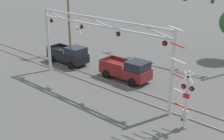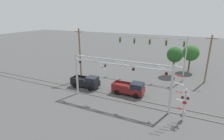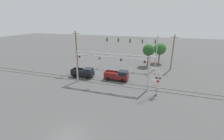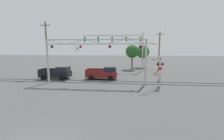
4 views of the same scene
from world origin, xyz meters
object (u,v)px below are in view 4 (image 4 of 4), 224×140
object	(u,v)px
traffic_signal_span	(125,43)
background_tree_far_left_verge	(132,51)
crossing_signal_mast	(159,70)
crossing_gantry	(95,54)
utility_pole_right	(159,51)
pickup_truck_lead	(103,73)
background_tree_beyond_span	(143,52)
utility_pole_left	(47,49)
pickup_truck_following	(57,73)

from	to	relation	value
traffic_signal_span	background_tree_far_left_verge	bearing A→B (deg)	60.95
traffic_signal_span	crossing_signal_mast	bearing A→B (deg)	-71.19
crossing_gantry	crossing_signal_mast	bearing A→B (deg)	-6.76
utility_pole_right	background_tree_far_left_verge	size ratio (longest dim) A/B	1.48
crossing_gantry	utility_pole_right	distance (m)	17.81
traffic_signal_span	pickup_truck_lead	world-z (taller)	traffic_signal_span
background_tree_beyond_span	background_tree_far_left_verge	world-z (taller)	background_tree_far_left_verge
utility_pole_right	traffic_signal_span	bearing A→B (deg)	-171.32
crossing_signal_mast	pickup_truck_lead	bearing A→B (deg)	152.35
traffic_signal_span	utility_pole_right	size ratio (longest dim) A/B	1.54
crossing_gantry	utility_pole_left	world-z (taller)	utility_pole_left
background_tree_far_left_verge	crossing_signal_mast	bearing A→B (deg)	-80.24
crossing_gantry	utility_pole_left	distance (m)	11.31
traffic_signal_span	utility_pole_right	bearing A→B (deg)	8.68
utility_pole_right	background_tree_beyond_span	bearing A→B (deg)	117.19
crossing_gantry	utility_pole_right	bearing A→B (deg)	49.94
pickup_truck_lead	background_tree_far_left_verge	distance (m)	13.84
background_tree_beyond_span	pickup_truck_lead	bearing A→B (deg)	-115.76
traffic_signal_span	pickup_truck_lead	size ratio (longest dim) A/B	2.68
background_tree_beyond_span	background_tree_far_left_verge	bearing A→B (deg)	-126.90
background_tree_far_left_verge	utility_pole_right	bearing A→B (deg)	-18.72
crossing_gantry	pickup_truck_following	world-z (taller)	crossing_gantry
pickup_truck_following	utility_pole_right	distance (m)	21.75
pickup_truck_lead	utility_pole_left	size ratio (longest dim) A/B	0.52
traffic_signal_span	pickup_truck_lead	xyz separation A→B (m)	(-3.27, -9.36, -5.04)
traffic_signal_span	background_tree_beyond_span	size ratio (longest dim) A/B	2.29
pickup_truck_lead	pickup_truck_following	xyz separation A→B (m)	(-7.57, -0.56, -0.00)
crossing_gantry	crossing_signal_mast	world-z (taller)	crossing_signal_mast
pickup_truck_lead	utility_pole_right	bearing A→B (deg)	44.17
background_tree_beyond_span	background_tree_far_left_verge	distance (m)	4.75
utility_pole_left	crossing_gantry	bearing A→B (deg)	-28.33
crossing_gantry	background_tree_beyond_span	xyz separation A→B (m)	(8.49, 19.40, -0.13)
crossing_signal_mast	utility_pole_right	bearing A→B (deg)	78.57
traffic_signal_span	utility_pole_left	size ratio (longest dim) A/B	1.38
crossing_signal_mast	background_tree_beyond_span	size ratio (longest dim) A/B	1.15
traffic_signal_span	utility_pole_left	xyz separation A→B (m)	(-13.84, -7.12, -1.09)
background_tree_far_left_verge	pickup_truck_lead	bearing A→B (deg)	-111.85
utility_pole_left	background_tree_far_left_verge	distance (m)	18.66
crossing_gantry	pickup_truck_following	xyz separation A→B (m)	(-6.93, 2.56, -3.20)
pickup_truck_following	utility_pole_right	world-z (taller)	utility_pole_right
pickup_truck_following	utility_pole_right	size ratio (longest dim) A/B	0.57
pickup_truck_lead	background_tree_beyond_span	size ratio (longest dim) A/B	0.86
crossing_signal_mast	traffic_signal_span	xyz separation A→B (m)	(-4.59, 13.49, 3.83)
background_tree_beyond_span	traffic_signal_span	bearing A→B (deg)	-123.53
pickup_truck_following	background_tree_far_left_verge	world-z (taller)	background_tree_far_left_verge
pickup_truck_following	background_tree_beyond_span	size ratio (longest dim) A/B	0.84
utility_pole_right	pickup_truck_following	bearing A→B (deg)	-148.95
crossing_gantry	utility_pole_left	bearing A→B (deg)	151.67
crossing_signal_mast	utility_pole_right	xyz separation A→B (m)	(2.96, 14.64, 2.25)
crossing_signal_mast	utility_pole_left	xyz separation A→B (m)	(-18.43, 6.36, 2.74)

